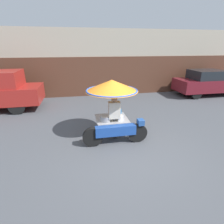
# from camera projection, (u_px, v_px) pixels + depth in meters

# --- Properties ---
(ground_plane) EXTENTS (36.00, 36.00, 0.00)m
(ground_plane) POSITION_uv_depth(u_px,v_px,m) (128.00, 152.00, 5.30)
(ground_plane) COLOR #4C4F54
(shopfront_building) EXTENTS (28.00, 2.06, 4.00)m
(shopfront_building) POSITION_uv_depth(u_px,v_px,m) (98.00, 62.00, 11.66)
(shopfront_building) COLOR #B2A893
(shopfront_building) RESTS_ON ground
(vendor_motorcycle_cart) EXTENTS (2.12, 1.75, 1.99)m
(vendor_motorcycle_cart) POSITION_uv_depth(u_px,v_px,m) (112.00, 95.00, 5.76)
(vendor_motorcycle_cart) COLOR black
(vendor_motorcycle_cart) RESTS_ON ground
(vendor_person) EXTENTS (0.38, 0.22, 1.51)m
(vendor_person) POSITION_uv_depth(u_px,v_px,m) (114.00, 115.00, 5.82)
(vendor_person) COLOR #4C473D
(vendor_person) RESTS_ON ground
(parked_car) EXTENTS (4.21, 1.75, 1.61)m
(parked_car) POSITION_uv_depth(u_px,v_px,m) (208.00, 83.00, 11.21)
(parked_car) COLOR black
(parked_car) RESTS_ON ground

